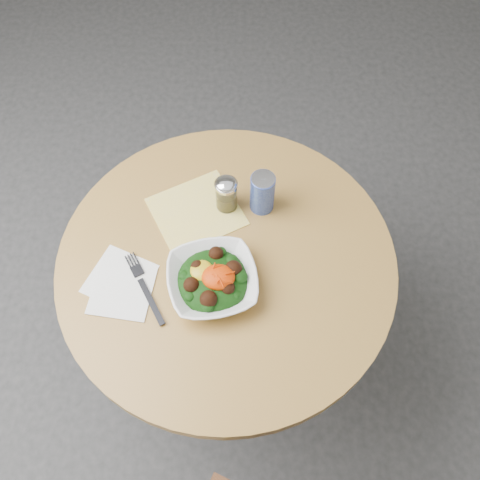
# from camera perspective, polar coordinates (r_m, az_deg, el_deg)

# --- Properties ---
(ground) EXTENTS (6.00, 6.00, 0.00)m
(ground) POSITION_cam_1_polar(r_m,az_deg,el_deg) (2.10, -1.00, -11.74)
(ground) COLOR #2D2E30
(ground) RESTS_ON ground
(table) EXTENTS (0.90, 0.90, 0.75)m
(table) POSITION_cam_1_polar(r_m,az_deg,el_deg) (1.59, -1.31, -5.39)
(table) COLOR black
(table) RESTS_ON ground
(cloth_napkin) EXTENTS (0.30, 0.29, 0.00)m
(cloth_napkin) POSITION_cam_1_polar(r_m,az_deg,el_deg) (1.49, -4.68, 3.05)
(cloth_napkin) COLOR yellow
(cloth_napkin) RESTS_ON table
(paper_napkins) EXTENTS (0.20, 0.22, 0.00)m
(paper_napkins) POSITION_cam_1_polar(r_m,az_deg,el_deg) (1.41, -12.59, -4.66)
(paper_napkins) COLOR white
(paper_napkins) RESTS_ON table
(salad_bowl) EXTENTS (0.27, 0.27, 0.08)m
(salad_bowl) POSITION_cam_1_polar(r_m,az_deg,el_deg) (1.35, -2.94, -4.30)
(salad_bowl) COLOR white
(salad_bowl) RESTS_ON table
(fork) EXTENTS (0.12, 0.21, 0.00)m
(fork) POSITION_cam_1_polar(r_m,az_deg,el_deg) (1.39, -10.21, -4.84)
(fork) COLOR black
(fork) RESTS_ON table
(spice_shaker) EXTENTS (0.06, 0.06, 0.11)m
(spice_shaker) POSITION_cam_1_polar(r_m,az_deg,el_deg) (1.45, -1.46, 4.94)
(spice_shaker) COLOR silver
(spice_shaker) RESTS_ON table
(beverage_can) EXTENTS (0.07, 0.07, 0.13)m
(beverage_can) POSITION_cam_1_polar(r_m,az_deg,el_deg) (1.45, 2.40, 5.08)
(beverage_can) COLOR #0D1D92
(beverage_can) RESTS_ON table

